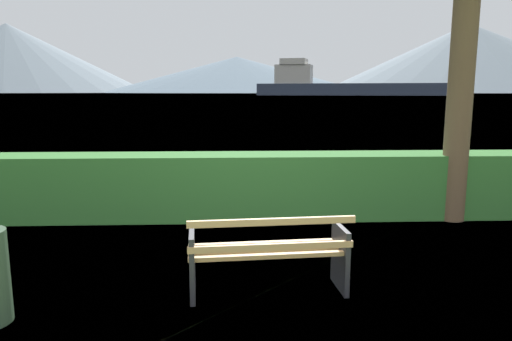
% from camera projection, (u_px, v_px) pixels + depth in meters
% --- Properties ---
extents(ground_plane, '(1400.00, 1400.00, 0.00)m').
position_uv_depth(ground_plane, '(267.00, 291.00, 4.88)').
color(ground_plane, olive).
extents(water_surface, '(620.00, 620.00, 0.00)m').
position_uv_depth(water_surface, '(237.00, 94.00, 309.11)').
color(water_surface, slate).
rests_on(water_surface, ground_plane).
extents(park_bench, '(1.66, 0.70, 0.87)m').
position_uv_depth(park_bench, '(268.00, 254.00, 4.75)').
color(park_bench, tan).
rests_on(park_bench, ground_plane).
extents(hedge_row, '(13.68, 0.80, 1.05)m').
position_uv_depth(hedge_row, '(256.00, 186.00, 7.66)').
color(hedge_row, '#387A33').
rests_on(hedge_row, ground_plane).
extents(cargo_ship_large, '(92.56, 37.27, 16.88)m').
position_uv_depth(cargo_ship_large, '(342.00, 85.00, 216.37)').
color(cargo_ship_large, '#2D384C').
rests_on(cargo_ship_large, water_surface).
extents(distant_hills, '(916.97, 387.19, 84.67)m').
position_uv_depth(distant_hills, '(241.00, 61.00, 576.94)').
color(distant_hills, gray).
rests_on(distant_hills, ground_plane).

